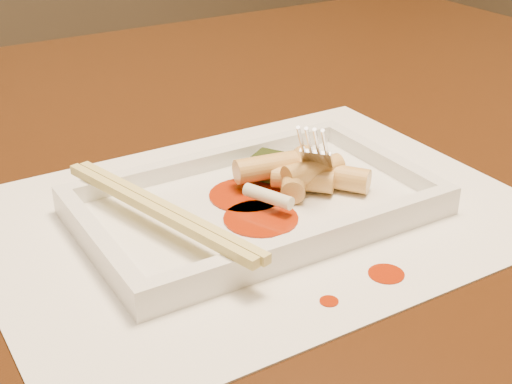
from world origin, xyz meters
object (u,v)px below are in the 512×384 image
table (155,266)px  placemat (256,214)px  plate_base (256,208)px  chopstick_a (154,211)px  fork (322,87)px

table → placemat: bearing=-73.3°
table → placemat: 0.16m
placemat → plate_base: size_ratio=1.54×
placemat → chopstick_a: chopstick_a is taller
table → fork: 0.24m
placemat → chopstick_a: (-0.08, 0.00, 0.03)m
plate_base → chopstick_a: (-0.08, 0.00, 0.02)m
placemat → plate_base: (0.00, 0.00, 0.00)m
table → fork: size_ratio=10.00×
table → chopstick_a: (-0.05, -0.12, 0.13)m
table → plate_base: (0.04, -0.12, 0.11)m
table → placemat: placemat is taller
table → fork: (0.11, -0.10, 0.18)m
fork → placemat: bearing=-165.6°
table → placemat: size_ratio=3.50×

